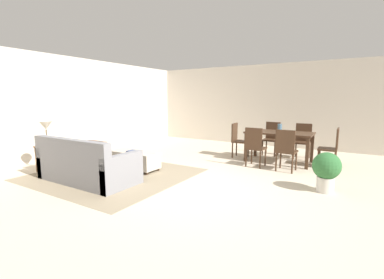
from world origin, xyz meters
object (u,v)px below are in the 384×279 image
dining_table (279,136)px  dining_chair_far_left (272,136)px  dining_chair_head_west (238,138)px  couch (86,166)px  side_table (48,151)px  book_on_ottoman (134,151)px  table_lamp (46,127)px  dining_chair_head_east (332,146)px  potted_plant (326,169)px  ottoman_table (134,159)px  dining_chair_near_left (255,145)px  dining_chair_far_right (303,139)px  vase_centerpiece (280,128)px  dining_chair_near_right (286,148)px

dining_table → dining_chair_far_left: 0.93m
dining_chair_head_west → couch: bearing=-114.5°
side_table → book_on_ottoman: side_table is taller
table_lamp → dining_chair_far_left: bearing=50.2°
dining_chair_head_east → potted_plant: bearing=-88.1°
dining_chair_head_west → dining_table: bearing=-1.6°
dining_chair_far_left → book_on_ottoman: (-2.12, -3.29, -0.09)m
ottoman_table → dining_chair_head_west: (1.47, 2.45, 0.29)m
dining_table → dining_chair_head_west: (-1.10, 0.03, -0.14)m
couch → dining_chair_near_left: (2.37, 2.75, 0.23)m
couch → potted_plant: couch is taller
dining_table → book_on_ottoman: bearing=-135.6°
table_lamp → dining_table: (4.02, 3.52, -0.32)m
dining_table → dining_chair_head_west: dining_chair_head_west is taller
ottoman_table → dining_chair_far_right: bearing=47.0°
table_lamp → vase_centerpiece: table_lamp is taller
dining_table → dining_chair_head_west: 1.11m
dining_chair_far_right → dining_chair_head_east: bearing=-45.3°
couch → ottoman_table: size_ratio=1.71×
dining_chair_head_west → dining_chair_near_right: bearing=-30.8°
couch → ottoman_table: bearing=81.8°
table_lamp → dining_table: size_ratio=0.34×
ottoman_table → potted_plant: (3.80, 0.61, 0.16)m
dining_chair_near_left → dining_chair_head_west: bearing=132.4°
dining_chair_far_left → potted_plant: 3.09m
couch → dining_chair_near_left: size_ratio=2.15×
couch → dining_chair_head_west: (1.63, 3.57, 0.23)m
dining_chair_near_right → book_on_ottoman: size_ratio=3.54×
vase_centerpiece → dining_table: bearing=-70.5°
ottoman_table → dining_chair_far_left: 3.90m
couch → vase_centerpiece: size_ratio=10.12×
dining_chair_near_right → dining_chair_near_left: bearing=176.5°
dining_chair_head_west → book_on_ottoman: size_ratio=3.54×
ottoman_table → potted_plant: potted_plant is taller
dining_table → dining_chair_near_left: (-0.35, -0.79, -0.14)m
ottoman_table → dining_chair_head_east: size_ratio=1.25×
dining_chair_head_east → dining_chair_far_left: bearing=153.5°
couch → dining_chair_head_east: dining_chair_head_east is taller
dining_chair_head_east → side_table: bearing=-145.6°
book_on_ottoman → potted_plant: 3.81m
dining_chair_far_right → dining_chair_head_west: size_ratio=1.00×
dining_chair_head_east → dining_chair_head_west: (-2.27, -0.01, 0.00)m
ottoman_table → book_on_ottoman: size_ratio=4.44×
dining_chair_far_left → dining_chair_near_left: bearing=-88.3°
dining_chair_near_right → dining_chair_head_west: size_ratio=1.00×
ottoman_table → table_lamp: bearing=-142.8°
side_table → potted_plant: 5.52m
dining_chair_near_left → dining_table: bearing=65.8°
vase_centerpiece → dining_chair_near_left: bearing=-114.0°
ottoman_table → dining_chair_head_east: bearing=33.3°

